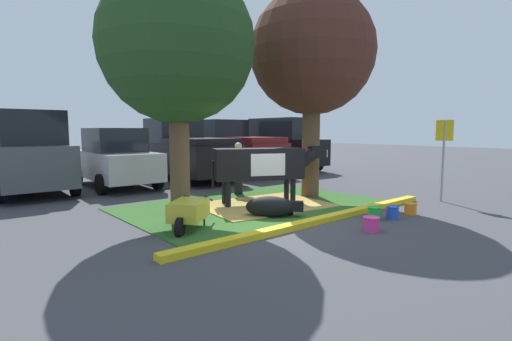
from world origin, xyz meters
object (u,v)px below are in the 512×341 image
shade_tree_left (177,46)px  pickup_truck_maroon (232,149)px  bucket_orange (411,208)px  person_handler (238,167)px  wheelbarrow (188,211)px  parking_sign (444,144)px  bucket_pink (371,224)px  bucket_blue (393,212)px  suv_black (282,144)px  pickup_truck_black (183,151)px  cow_holstein (263,164)px  sedan_silver (115,158)px  calf_lying (272,207)px  bucket_green (374,213)px  suv_dark_grey (28,152)px  shade_tree_right (312,53)px

shade_tree_left → pickup_truck_maroon: 8.99m
bucket_orange → person_handler: bearing=106.4°
wheelbarrow → parking_sign: size_ratio=0.63×
bucket_pink → bucket_blue: bearing=11.6°
person_handler → suv_black: (6.02, 4.28, 0.42)m
bucket_pink → pickup_truck_black: pickup_truck_black is taller
pickup_truck_maroon → suv_black: (2.76, -0.37, 0.16)m
cow_holstein → parking_sign: (4.06, -2.85, 0.50)m
bucket_blue → pickup_truck_black: size_ratio=0.05×
cow_holstein → bucket_orange: cow_holstein is taller
sedan_silver → parking_sign: bearing=-55.8°
wheelbarrow → sedan_silver: (1.03, 6.66, 0.60)m
calf_lying → bucket_blue: calf_lying is taller
cow_holstein → shade_tree_left: bearing=175.3°
pickup_truck_black → calf_lying: bearing=-104.4°
pickup_truck_maroon → bucket_pink: bearing=-111.9°
bucket_green → parking_sign: bearing=0.4°
bucket_orange → suv_black: (4.62, 9.02, 1.13)m
bucket_blue → suv_black: size_ratio=0.06×
bucket_pink → bucket_blue: 1.25m
parking_sign → bucket_orange: parking_sign is taller
bucket_green → bucket_orange: 1.18m
shade_tree_left → bucket_green: 5.62m
pickup_truck_maroon → shade_tree_left: bearing=-134.8°
suv_dark_grey → parking_sign: bearing=-47.2°
shade_tree_left → pickup_truck_black: bearing=59.6°
bucket_orange → parking_sign: bearing=6.5°
shade_tree_left → pickup_truck_maroon: (6.05, 6.10, -2.65)m
calf_lying → bucket_pink: bearing=-72.0°
shade_tree_right → sedan_silver: shade_tree_right is taller
shade_tree_left → suv_black: shade_tree_left is taller
calf_lying → suv_black: suv_black is taller
wheelbarrow → parking_sign: (6.85, -1.89, 1.18)m
bucket_pink → suv_black: bearing=54.4°
bucket_green → suv_dark_grey: size_ratio=0.06×
suv_dark_grey → bucket_pink: bearing=-66.4°
wheelbarrow → bucket_blue: wheelbarrow is taller
calf_lying → pickup_truck_black: bearing=75.6°
suv_black → cow_holstein: bearing=-137.6°
person_handler → pickup_truck_maroon: bearing=54.9°
bucket_pink → bucket_green: size_ratio=1.12×
shade_tree_left → bucket_pink: shade_tree_left is taller
bucket_pink → pickup_truck_maroon: pickup_truck_maroon is taller
person_handler → bucket_orange: bearing=-73.6°
bucket_orange → pickup_truck_black: bearing=95.4°
bucket_blue → pickup_truck_maroon: pickup_truck_maroon is taller
bucket_blue → suv_dark_grey: 10.73m
suv_dark_grey → pickup_truck_black: suv_dark_grey is taller
wheelbarrow → pickup_truck_maroon: size_ratio=0.26×
person_handler → wheelbarrow: (-3.26, -2.60, -0.46)m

